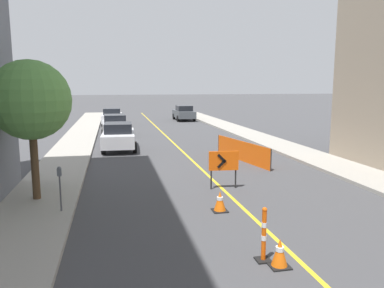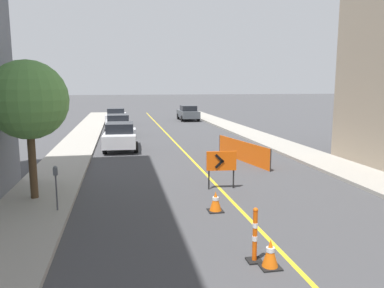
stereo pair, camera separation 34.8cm
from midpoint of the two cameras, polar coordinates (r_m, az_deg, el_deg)
lane_stripe at (r=24.38m, az=-2.06°, el=0.13°), size 0.12×54.75×0.01m
sidewalk_left at (r=24.22m, az=-16.72°, el=-0.15°), size 2.31×54.75×0.14m
sidewalk_right at (r=26.03m, az=11.55°, el=0.66°), size 2.31×54.75×0.14m
traffic_cone_third at (r=8.28m, az=13.07°, el=-15.97°), size 0.42×0.42×0.61m
traffic_cone_fourth at (r=11.37m, az=4.50°, el=-8.73°), size 0.45×0.45×0.62m
delineator_post_rear at (r=8.37m, az=10.76°, el=-13.95°), size 0.32×0.32×1.21m
arrow_barricade_primary at (r=13.62m, az=5.23°, el=-2.82°), size 1.09×0.17×1.39m
safety_mesh_fence at (r=18.81m, az=8.17°, el=-1.08°), size 1.02×4.98×1.00m
parked_car_curb_near at (r=22.29m, az=-10.45°, el=1.21°), size 1.97×4.37×1.59m
parked_car_curb_mid at (r=28.54m, az=-10.87°, el=2.88°), size 1.95×4.35×1.59m
parked_car_curb_far at (r=36.26m, az=-11.21°, el=4.14°), size 1.95×4.35×1.59m
parked_car_opposite_side at (r=40.09m, az=-0.36°, el=4.76°), size 1.93×4.31×1.59m
parking_meter_near_curb at (r=11.48m, az=-19.23°, el=-5.05°), size 0.12×0.11×1.32m
street_tree_left_near at (r=12.73m, az=-22.97°, el=6.14°), size 2.48×2.48×4.40m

